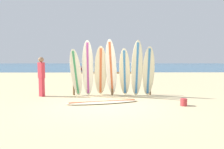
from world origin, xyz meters
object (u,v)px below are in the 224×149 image
object	(u,v)px
surfboard_leaning_left	(88,69)
surfboard_leaning_far_right	(148,72)
surfboard_rack	(112,78)
sand_bucket	(184,102)
surfboard_leaning_right	(137,69)
surfboard_leaning_far_left	(76,73)
surfboard_leaning_center_left	(101,71)
surfboard_leaning_center	(111,69)
surfboard_lying_on_sand	(103,102)
small_boat_offshore	(81,69)
beachgoer_standing	(41,75)
surfboard_leaning_center_right	(125,73)

from	to	relation	value
surfboard_leaning_left	surfboard_leaning_far_right	world-z (taller)	surfboard_leaning_left
surfboard_rack	sand_bucket	world-z (taller)	surfboard_rack
surfboard_leaning_right	surfboard_leaning_far_left	bearing A→B (deg)	179.95
surfboard_leaning_center_left	surfboard_leaning_right	bearing A→B (deg)	-4.18
surfboard_rack	surfboard_leaning_center	world-z (taller)	surfboard_leaning_center
surfboard_leaning_right	surfboard_lying_on_sand	size ratio (longest dim) A/B	0.88
surfboard_lying_on_sand	small_boat_offshore	xyz separation A→B (m)	(-4.36, 23.95, 0.22)
sand_bucket	surfboard_leaning_center_left	bearing A→B (deg)	148.06
surfboard_leaning_center_left	surfboard_leaning_right	xyz separation A→B (m)	(1.59, -0.12, 0.12)
surfboard_leaning_left	surfboard_leaning_center	bearing A→B (deg)	-7.28
surfboard_leaning_far_left	surfboard_leaning_left	size ratio (longest dim) A/B	0.85
beachgoer_standing	surfboard_leaning_far_right	bearing A→B (deg)	-1.04
surfboard_rack	beachgoer_standing	xyz separation A→B (m)	(-3.10, -0.29, 0.17)
surfboard_leaning_far_right	surfboard_lying_on_sand	world-z (taller)	surfboard_leaning_far_right
surfboard_leaning_left	small_boat_offshore	distance (m)	22.92
surfboard_leaning_center_right	beachgoer_standing	xyz separation A→B (m)	(-3.65, 0.06, -0.10)
surfboard_leaning_far_left	surfboard_leaning_center_left	xyz separation A→B (m)	(1.07, 0.11, 0.06)
surfboard_leaning_left	surfboard_leaning_right	bearing A→B (deg)	-2.07
surfboard_rack	surfboard_leaning_right	xyz separation A→B (m)	(1.08, -0.37, 0.44)
surfboard_leaning_center_right	sand_bucket	xyz separation A→B (m)	(1.93, -1.75, -0.92)
surfboard_leaning_center_right	small_boat_offshore	world-z (taller)	surfboard_leaning_center_right
surfboard_leaning_left	surfboard_leaning_right	distance (m)	2.15
surfboard_leaning_far_right	small_boat_offshore	xyz separation A→B (m)	(-6.31, 22.70, -0.83)
surfboard_lying_on_sand	small_boat_offshore	size ratio (longest dim) A/B	1.13
sand_bucket	surfboard_leaning_center_right	bearing A→B (deg)	137.66
surfboard_leaning_center_left	surfboard_leaning_far_right	xyz separation A→B (m)	(2.10, -0.12, -0.01)
surfboard_rack	surfboard_leaning_far_left	xyz separation A→B (m)	(-1.58, -0.37, 0.26)
beachgoer_standing	surfboard_leaning_center	bearing A→B (deg)	-2.44
surfboard_leaning_far_right	small_boat_offshore	bearing A→B (deg)	105.55
surfboard_leaning_center_right	surfboard_leaning_right	world-z (taller)	surfboard_leaning_right
surfboard_rack	surfboard_lying_on_sand	size ratio (longest dim) A/B	1.30
surfboard_leaning_left	surfboard_leaning_right	world-z (taller)	surfboard_leaning_left
surfboard_leaning_center	surfboard_lying_on_sand	world-z (taller)	surfboard_leaning_center
surfboard_leaning_right	sand_bucket	xyz separation A→B (m)	(1.39, -1.74, -1.09)
surfboard_lying_on_sand	sand_bucket	world-z (taller)	sand_bucket
sand_bucket	surfboard_lying_on_sand	bearing A→B (deg)	170.47
surfboard_leaning_center_left	beachgoer_standing	xyz separation A→B (m)	(-2.59, -0.04, -0.14)
surfboard_leaning_far_left	surfboard_lying_on_sand	size ratio (longest dim) A/B	0.75
surfboard_leaning_center_left	surfboard_leaning_center	size ratio (longest dim) A/B	0.90
surfboard_leaning_right	small_boat_offshore	distance (m)	23.44
sand_bucket	surfboard_leaning_right	bearing A→B (deg)	128.60
surfboard_leaning_right	sand_bucket	world-z (taller)	surfboard_leaning_right
surfboard_leaning_center	surfboard_leaning_center_left	bearing A→B (deg)	160.00
surfboard_leaning_far_right	small_boat_offshore	size ratio (longest dim) A/B	0.89
surfboard_rack	surfboard_leaning_right	world-z (taller)	surfboard_leaning_right
surfboard_leaning_left	surfboard_leaning_center_left	world-z (taller)	surfboard_leaning_left
surfboard_leaning_far_right	beachgoer_standing	xyz separation A→B (m)	(-4.69, 0.08, -0.14)
surfboard_leaning_far_left	sand_bucket	size ratio (longest dim) A/B	8.16
surfboard_leaning_far_left	surfboard_leaning_far_right	bearing A→B (deg)	-0.18
surfboard_leaning_right	small_boat_offshore	bearing A→B (deg)	104.36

